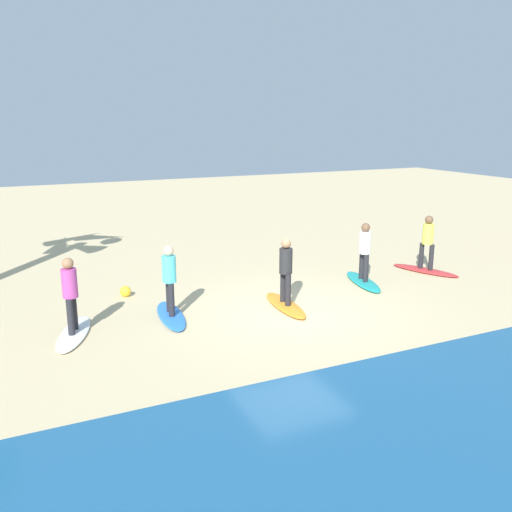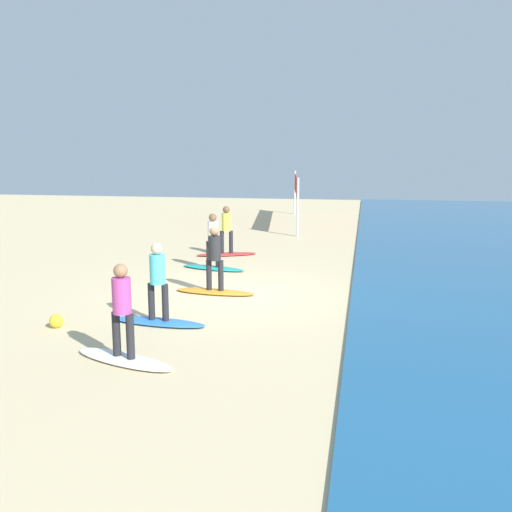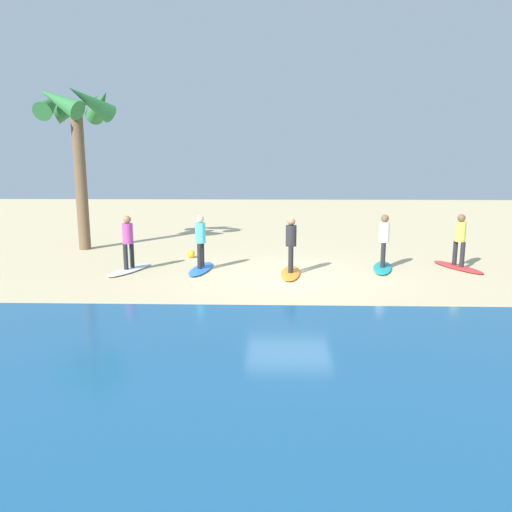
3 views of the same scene
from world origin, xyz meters
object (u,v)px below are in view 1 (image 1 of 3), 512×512
Objects in this scene: surfboard_red at (425,270)px; surfboard_orange at (285,305)px; surfer_orange at (286,267)px; surfboard_teal at (363,282)px; surfer_red at (428,239)px; surfer_white at (70,290)px; beach_ball at (125,291)px; surfboard_white at (74,334)px; surfer_teal at (365,248)px; surfer_blue at (169,275)px; surfboard_blue at (171,316)px.

surfboard_red and surfboard_orange have the same top height.
surfboard_red is 5.54m from surfer_orange.
surfboard_orange is (2.94, 0.84, 0.00)m from surfboard_teal.
surfer_red is 2.62m from surfboard_teal.
surfer_white is 2.82m from beach_ball.
surfboard_orange is at bearing -60.15° from surfboard_teal.
surfer_red is 0.78× the size of surfboard_white.
surfer_teal is (2.42, 0.17, 0.99)m from surfboard_red.
surfboard_orange is at bearing 15.88° from surfer_teal.
surfer_orange is at bearing 170.08° from surfer_blue.
surfer_teal is (2.42, 0.17, 0.00)m from surfer_red.
surfboard_teal and surfboard_blue have the same top height.
surfer_orange reaches higher than surfboard_red.
surfboard_teal is 6.57m from beach_ball.
surfboard_red is 1.28× the size of surfer_blue.
surfboard_teal is 7.28× the size of beach_ball.
surfboard_orange is 7.28× the size of beach_ball.
surfboard_white is (7.93, 0.54, 0.00)m from surfboard_teal.
surfer_blue is 2.22m from surfer_white.
surfer_orange reaches higher than surfboard_blue.
surfboard_blue is 1.00× the size of surfboard_white.
surfer_white is at bearing -3.43° from surfer_orange.
surfer_orange reaches higher than beach_ball.
surfer_white reaches higher than surfboard_blue.
surfboard_blue is (5.72, 0.35, -0.99)m from surfer_teal.
surfer_red reaches higher than surfboard_teal.
surfer_teal is 3.21m from surfboard_orange.
surfboard_white is at bearing 90.00° from surfer_white.
surfer_teal is 0.78× the size of surfboard_blue.
beach_ball is (3.42, -2.47, -0.89)m from surfer_orange.
surfboard_blue is 2.43m from surfer_white.
surfboard_orange is at bearing 86.40° from surfboard_blue.
surfer_red is 10.37m from surfer_white.
surfer_blue is at bearing -9.92° from surfer_orange.
surfer_teal is 5.82m from surfboard_blue.
surfer_teal reaches higher than surfboard_teal.
surfboard_teal is at bearing 180.00° from surfer_teal.
surfboard_teal is at bearing -164.12° from surfer_orange.
surfer_blue is at bearing 114.33° from surfboard_white.
surfboard_teal is 3.21m from surfer_orange.
surfboard_red is 8.21m from surfer_blue.
surfer_teal is at bearing -108.01° from surfboard_red.
surfboard_red is 1.00× the size of surfboard_white.
surfboard_red is 0.99m from surfer_red.
surfboard_red is 8.90m from beach_ball.
surfer_teal is 6.63m from beach_ball.
surfer_blue is at bearing 107.90° from beach_ball.
surfboard_blue is at bearing 107.90° from beach_ball.
surfboard_orange and surfboard_white have the same top height.
surfer_orange is 0.78× the size of surfboard_white.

